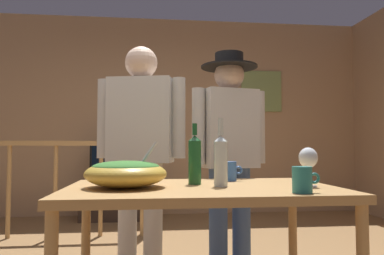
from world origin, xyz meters
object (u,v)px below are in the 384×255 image
object	(u,v)px
stair_railing	(53,175)
wine_bottle_clear	(221,159)
framed_picture	(261,91)
wine_bottle_green	(195,159)
wine_glass	(308,159)
tv_console	(117,200)
salad_bowl	(126,172)
person_standing_left	(141,141)
mug_teal	(303,180)
flat_screen_tv	(117,159)
mug_blue	(230,171)
serving_table	(201,201)
person_standing_right	(230,144)

from	to	relation	value
stair_railing	wine_bottle_clear	xyz separation A→B (m)	(1.35, -2.25, 0.23)
framed_picture	wine_bottle_green	size ratio (longest dim) A/B	1.90
wine_glass	stair_railing	bearing A→B (deg)	127.42
framed_picture	tv_console	bearing A→B (deg)	-171.85
salad_bowl	wine_bottle_clear	bearing A→B (deg)	-0.41
salad_bowl	framed_picture	bearing A→B (deg)	63.52
wine_glass	person_standing_left	world-z (taller)	person_standing_left
salad_bowl	mug_teal	bearing A→B (deg)	-21.17
framed_picture	flat_screen_tv	xyz separation A→B (m)	(-2.03, -0.32, -0.96)
wine_glass	mug_blue	world-z (taller)	wine_glass
framed_picture	tv_console	size ratio (longest dim) A/B	0.66
tv_console	mug_teal	bearing A→B (deg)	-72.78
serving_table	person_standing_right	size ratio (longest dim) A/B	0.80
mug_teal	serving_table	bearing A→B (deg)	140.28
stair_railing	wine_bottle_clear	size ratio (longest dim) A/B	8.67
tv_console	person_standing_left	bearing A→B (deg)	-81.01
stair_railing	person_standing_right	xyz separation A→B (m)	(1.57, -1.42, 0.31)
salad_bowl	stair_railing	bearing A→B (deg)	111.74
wine_glass	wine_bottle_clear	xyz separation A→B (m)	(-0.42, 0.06, -0.00)
mug_blue	person_standing_right	size ratio (longest dim) A/B	0.07
wine_glass	wine_bottle_green	size ratio (longest dim) A/B	0.60
framed_picture	person_standing_left	bearing A→B (deg)	-122.60
wine_bottle_green	salad_bowl	bearing A→B (deg)	-160.97
stair_railing	wine_glass	distance (m)	2.91
stair_railing	mug_blue	world-z (taller)	stair_railing
flat_screen_tv	person_standing_right	world-z (taller)	person_standing_right
wine_bottle_green	wine_bottle_clear	size ratio (longest dim) A/B	0.94
framed_picture	tv_console	world-z (taller)	framed_picture
salad_bowl	mug_blue	xyz separation A→B (m)	(0.56, 0.28, -0.02)
flat_screen_tv	wine_bottle_green	xyz separation A→B (m)	(0.66, -2.99, 0.09)
stair_railing	person_standing_right	distance (m)	2.14
wine_glass	wine_bottle_green	world-z (taller)	wine_bottle_green
flat_screen_tv	mug_blue	distance (m)	2.95
serving_table	salad_bowl	size ratio (longest dim) A/B	3.37
flat_screen_tv	person_standing_right	bearing A→B (deg)	-66.41
mug_blue	tv_console	bearing A→B (deg)	107.08
serving_table	mug_teal	world-z (taller)	mug_teal
flat_screen_tv	serving_table	distance (m)	3.15
framed_picture	mug_teal	bearing A→B (deg)	-104.55
framed_picture	serving_table	bearing A→B (deg)	-111.62
flat_screen_tv	wine_glass	world-z (taller)	flat_screen_tv
stair_railing	mug_teal	distance (m)	3.02
stair_railing	flat_screen_tv	xyz separation A→B (m)	(0.58, 0.86, 0.14)
serving_table	wine_bottle_green	size ratio (longest dim) A/B	4.15
wine_glass	mug_teal	world-z (taller)	wine_glass
framed_picture	serving_table	distance (m)	3.81
person_standing_left	framed_picture	bearing A→B (deg)	-109.65
flat_screen_tv	wine_glass	size ratio (longest dim) A/B	3.58
tv_console	person_standing_left	xyz separation A→B (m)	(0.36, -2.31, 0.73)
tv_console	person_standing_left	size ratio (longest dim) A/B	0.55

